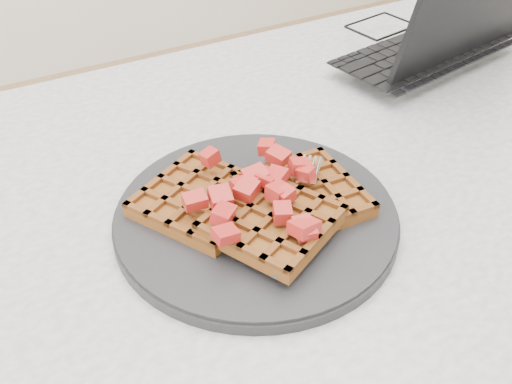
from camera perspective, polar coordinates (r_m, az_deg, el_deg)
table at (r=0.75m, az=6.61°, el=-5.33°), size 1.20×0.80×0.75m
plate at (r=0.60m, az=-0.00°, el=-2.40°), size 0.30×0.30×0.02m
waffles at (r=0.58m, az=0.20°, el=-1.17°), size 0.23×0.23×0.03m
strawberry_pile at (r=0.57m, az=-0.00°, el=1.10°), size 0.15×0.15×0.02m
fork at (r=0.58m, az=4.47°, el=-2.05°), size 0.14×0.15×0.02m
laptop at (r=0.97m, az=16.28°, el=14.88°), size 0.37×0.29×0.23m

